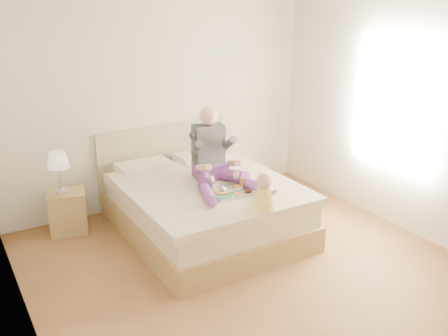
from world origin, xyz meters
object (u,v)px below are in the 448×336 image
bed (201,203)px  tray (230,191)px  nightstand (68,212)px  baby (264,195)px  adult (214,160)px

bed → tray: (0.07, -0.51, 0.32)m
nightstand → baby: bearing=-35.6°
bed → nightstand: 1.48m
tray → baby: baby is taller
nightstand → adult: size_ratio=0.47×
baby → nightstand: bearing=157.1°
bed → nightstand: size_ratio=4.49×
bed → adult: size_ratio=2.13×
nightstand → bed: bearing=-13.8°
bed → nightstand: (-1.30, 0.70, -0.07)m
adult → baby: bearing=-81.0°
adult → tray: size_ratio=2.32×
bed → adult: adult is taller
adult → tray: 0.45m
nightstand → adult: 1.74m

